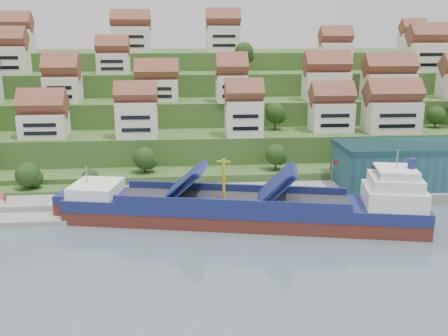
{
  "coord_description": "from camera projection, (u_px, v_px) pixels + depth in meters",
  "views": [
    {
      "loc": [
        -14.8,
        -93.4,
        36.38
      ],
      "look_at": [
        -5.54,
        14.0,
        8.0
      ],
      "focal_mm": 40.0,
      "sensor_mm": 36.0,
      "label": 1
    }
  ],
  "objects": [
    {
      "name": "ground",
      "position": [
        257.0,
        223.0,
        100.48
      ],
      "size": [
        300.0,
        300.0,
        0.0
      ],
      "primitive_type": "plane",
      "color": "slate",
      "rests_on": "ground"
    },
    {
      "name": "quay",
      "position": [
        333.0,
        193.0,
        116.31
      ],
      "size": [
        180.0,
        14.0,
        2.2
      ],
      "primitive_type": "cube",
      "color": "gray",
      "rests_on": "ground"
    },
    {
      "name": "hillside",
      "position": [
        219.0,
        104.0,
        197.54
      ],
      "size": [
        260.0,
        128.0,
        31.0
      ],
      "color": "#2D4C1E",
      "rests_on": "ground"
    },
    {
      "name": "hillside_village",
      "position": [
        234.0,
        82.0,
        150.46
      ],
      "size": [
        157.4,
        63.66,
        29.11
      ],
      "color": "silver",
      "rests_on": "ground"
    },
    {
      "name": "hillside_trees",
      "position": [
        202.0,
        112.0,
        137.84
      ],
      "size": [
        141.11,
        62.55,
        31.56
      ],
      "color": "#234316",
      "rests_on": "ground"
    },
    {
      "name": "flagpole",
      "position": [
        332.0,
        175.0,
        109.87
      ],
      "size": [
        1.28,
        0.16,
        8.0
      ],
      "color": "gray",
      "rests_on": "quay"
    },
    {
      "name": "cargo_ship",
      "position": [
        252.0,
        209.0,
        99.48
      ],
      "size": [
        71.86,
        25.41,
        15.68
      ],
      "rotation": [
        0.0,
        0.0,
        -0.21
      ],
      "color": "#56231A",
      "rests_on": "ground"
    }
  ]
}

